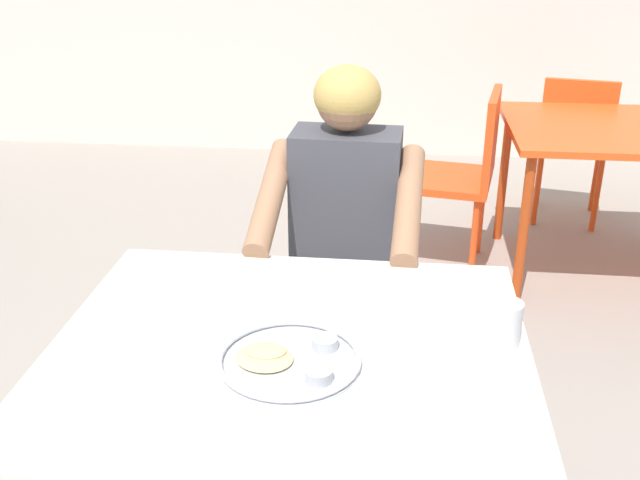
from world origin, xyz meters
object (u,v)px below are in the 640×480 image
object	(u,v)px
thali_tray	(290,359)
table_background_red	(613,144)
drinking_cup	(504,322)
chair_red_far	(574,138)
diner_foreground	(342,229)
chair_red_left	(463,167)
chair_foreground	(348,263)
table_foreground	(290,374)

from	to	relation	value
thali_tray	table_background_red	distance (m)	2.38
thali_tray	drinking_cup	bearing A→B (deg)	16.35
chair_red_far	thali_tray	bearing A→B (deg)	-113.21
diner_foreground	chair_red_far	size ratio (longest dim) A/B	1.45
chair_red_left	chair_red_far	world-z (taller)	chair_red_left
chair_red_left	chair_red_far	distance (m)	0.90
table_background_red	chair_red_left	distance (m)	0.68
chair_foreground	chair_red_left	bearing A→B (deg)	66.26
table_foreground	diner_foreground	world-z (taller)	diner_foreground
drinking_cup	table_foreground	bearing A→B (deg)	-171.96
drinking_cup	chair_foreground	distance (m)	1.02
thali_tray	chair_red_left	xyz separation A→B (m)	(0.52, 2.08, -0.24)
drinking_cup	table_background_red	world-z (taller)	drinking_cup
chair_foreground	chair_red_far	xyz separation A→B (m)	(1.11, 1.69, 0.00)
table_background_red	chair_red_far	size ratio (longest dim) A/B	1.15
thali_tray	diner_foreground	world-z (taller)	diner_foreground
drinking_cup	table_background_red	size ratio (longest dim) A/B	0.11
table_foreground	chair_foreground	distance (m)	0.97
table_foreground	table_background_red	size ratio (longest dim) A/B	1.11
thali_tray	chair_red_far	xyz separation A→B (m)	(1.16, 2.71, -0.26)
table_foreground	diner_foreground	distance (m)	0.74
drinking_cup	chair_red_left	distance (m)	1.97
drinking_cup	chair_red_left	xyz separation A→B (m)	(0.06, 1.95, -0.29)
table_foreground	table_background_red	bearing A→B (deg)	59.08
thali_tray	chair_red_left	distance (m)	2.16
diner_foreground	chair_red_left	bearing A→B (deg)	69.66
table_foreground	chair_red_far	size ratio (longest dim) A/B	1.28
table_foreground	chair_red_left	bearing A→B (deg)	75.15
table_foreground	diner_foreground	xyz separation A→B (m)	(0.06, 0.73, 0.05)
thali_tray	drinking_cup	distance (m)	0.48
thali_tray	chair_red_far	world-z (taller)	chair_red_far
table_foreground	chair_foreground	size ratio (longest dim) A/B	1.24
chair_foreground	table_foreground	bearing A→B (deg)	-93.96
chair_foreground	chair_red_far	distance (m)	2.02
drinking_cup	chair_red_left	bearing A→B (deg)	88.21
drinking_cup	chair_foreground	size ratio (longest dim) A/B	0.12
diner_foreground	chair_red_far	bearing A→B (deg)	59.71
chair_foreground	diner_foreground	xyz separation A→B (m)	(-0.01, -0.22, 0.22)
diner_foreground	chair_red_far	distance (m)	2.22
table_background_red	chair_red_left	world-z (taller)	chair_red_left
chair_red_left	chair_red_far	bearing A→B (deg)	44.48
drinking_cup	diner_foreground	world-z (taller)	diner_foreground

